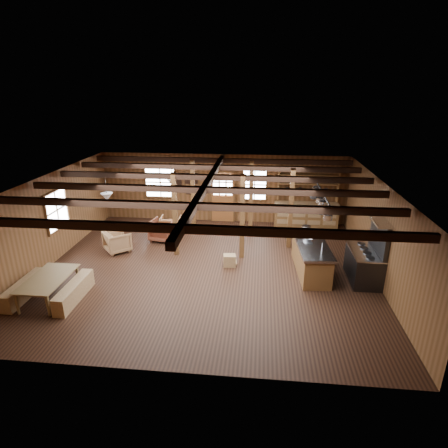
{
  "coord_description": "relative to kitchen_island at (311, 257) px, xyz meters",
  "views": [
    {
      "loc": [
        1.56,
        -10.32,
        5.34
      ],
      "look_at": [
        0.47,
        0.39,
        1.37
      ],
      "focal_mm": 30.0,
      "sensor_mm": 36.0,
      "label": 1
    }
  ],
  "objects": [
    {
      "name": "room",
      "position": [
        -3.14,
        -0.18,
        0.92
      ],
      "size": [
        10.04,
        9.04,
        2.84
      ],
      "color": "black",
      "rests_on": "ground"
    },
    {
      "name": "ceiling_joists",
      "position": [
        -3.14,
        0.0,
        2.2
      ],
      "size": [
        9.8,
        8.82,
        0.18
      ],
      "color": "black",
      "rests_on": "ceiling"
    },
    {
      "name": "timber_posts",
      "position": [
        -2.62,
        1.9,
        0.92
      ],
      "size": [
        3.95,
        2.35,
        2.8
      ],
      "color": "#4C2F15",
      "rests_on": "floor"
    },
    {
      "name": "back_door",
      "position": [
        -3.14,
        4.27,
        0.4
      ],
      "size": [
        1.02,
        0.08,
        2.15
      ],
      "color": "brown",
      "rests_on": "floor"
    },
    {
      "name": "window_back_left",
      "position": [
        -5.74,
        4.28,
        1.12
      ],
      "size": [
        1.32,
        0.06,
        1.32
      ],
      "color": "white",
      "rests_on": "wall_back"
    },
    {
      "name": "window_back_right",
      "position": [
        -1.84,
        4.28,
        1.12
      ],
      "size": [
        1.02,
        0.06,
        1.32
      ],
      "color": "white",
      "rests_on": "wall_back"
    },
    {
      "name": "window_left",
      "position": [
        -8.1,
        0.32,
        1.12
      ],
      "size": [
        0.14,
        1.24,
        1.32
      ],
      "color": "white",
      "rests_on": "wall_back"
    },
    {
      "name": "notice_boards",
      "position": [
        -4.64,
        4.28,
        1.16
      ],
      "size": [
        1.08,
        0.03,
        0.9
      ],
      "color": "beige",
      "rests_on": "wall_back"
    },
    {
      "name": "back_counter",
      "position": [
        0.26,
        4.03,
        0.12
      ],
      "size": [
        2.55,
        0.6,
        2.45
      ],
      "color": "brown",
      "rests_on": "floor"
    },
    {
      "name": "pendant_lamps",
      "position": [
        -5.39,
        0.82,
        1.77
      ],
      "size": [
        1.86,
        2.36,
        0.66
      ],
      "color": "#2C2C2E",
      "rests_on": "ceiling"
    },
    {
      "name": "pot_rack",
      "position": [
        0.14,
        0.22,
        1.77
      ],
      "size": [
        0.41,
        3.0,
        0.45
      ],
      "color": "#2C2C2E",
      "rests_on": "ceiling"
    },
    {
      "name": "kitchen_island",
      "position": [
        0.0,
        0.0,
        0.0
      ],
      "size": [
        1.04,
        2.55,
        1.2
      ],
      "rotation": [
        0.0,
        0.0,
        0.07
      ],
      "color": "brown",
      "rests_on": "floor"
    },
    {
      "name": "step_stool",
      "position": [
        -2.48,
        0.1,
        -0.29
      ],
      "size": [
        0.46,
        0.35,
        0.38
      ],
      "primitive_type": "cube",
      "rotation": [
        0.0,
        0.0,
        0.13
      ],
      "color": "brown",
      "rests_on": "floor"
    },
    {
      "name": "commercial_range",
      "position": [
        1.51,
        -0.39,
        0.15
      ],
      "size": [
        0.81,
        1.57,
        1.94
      ],
      "color": "#2C2C2E",
      "rests_on": "floor"
    },
    {
      "name": "dining_table",
      "position": [
        -7.04,
        -2.3,
        -0.17
      ],
      "size": [
        0.99,
        1.76,
        0.62
      ],
      "primitive_type": "imported",
      "rotation": [
        0.0,
        0.0,
        1.58
      ],
      "color": "brown",
      "rests_on": "floor"
    },
    {
      "name": "bench_wall",
      "position": [
        -7.79,
        -2.3,
        -0.25
      ],
      "size": [
        0.32,
        1.69,
        0.46
      ],
      "primitive_type": "cube",
      "color": "brown",
      "rests_on": "floor"
    },
    {
      "name": "bench_aisle",
      "position": [
        -6.4,
        -2.3,
        -0.24
      ],
      "size": [
        0.33,
        1.73,
        0.48
      ],
      "primitive_type": "cube",
      "color": "brown",
      "rests_on": "floor"
    },
    {
      "name": "armchair_a",
      "position": [
        -4.95,
        2.56,
        -0.12
      ],
      "size": [
        0.8,
        0.83,
        0.71
      ],
      "primitive_type": "imported",
      "rotation": [
        0.0,
        0.0,
        3.2
      ],
      "color": "brown",
      "rests_on": "floor"
    },
    {
      "name": "armchair_b",
      "position": [
        -5.11,
        2.0,
        -0.09
      ],
      "size": [
        0.97,
        0.99,
        0.77
      ],
      "primitive_type": "imported",
      "rotation": [
        0.0,
        0.0,
        2.95
      ],
      "color": "brown",
      "rests_on": "floor"
    },
    {
      "name": "armchair_c",
      "position": [
        -6.4,
        0.84,
        -0.12
      ],
      "size": [
        1.1,
        1.1,
        0.72
      ],
      "primitive_type": "imported",
      "rotation": [
        0.0,
        0.0,
        2.29
      ],
      "color": "olive",
      "rests_on": "floor"
    },
    {
      "name": "counter_pot",
      "position": [
        -0.08,
        1.0,
        0.55
      ],
      "size": [
        0.28,
        0.28,
        0.17
      ],
      "primitive_type": "cylinder",
      "color": "silver",
      "rests_on": "kitchen_island"
    },
    {
      "name": "bowl",
      "position": [
        -0.1,
        0.21,
        0.5
      ],
      "size": [
        0.33,
        0.33,
        0.07
      ],
      "primitive_type": "imported",
      "rotation": [
        0.0,
        0.0,
        0.21
      ],
      "color": "silver",
      "rests_on": "kitchen_island"
    }
  ]
}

